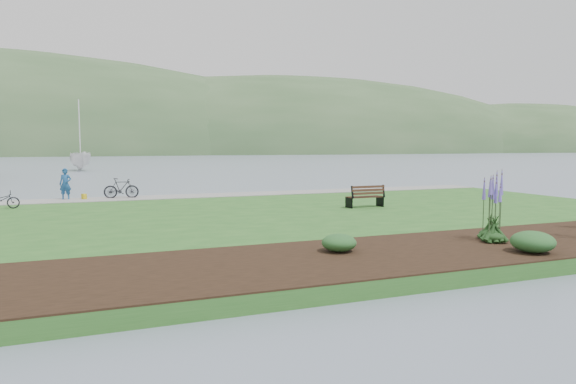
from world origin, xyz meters
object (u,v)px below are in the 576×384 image
Objects in this scene: park_bench at (366,196)px; sailboat at (81,171)px; person at (65,181)px; bicycle_a at (0,200)px.

park_bench is 0.06× the size of sailboat.
sailboat reaches higher than person.
park_bench reaches higher than bicycle_a.
park_bench is 50.91m from sailboat.
park_bench is 15.23m from person.
sailboat reaches higher than bicycle_a.
bicycle_a is at bearing -100.06° from sailboat.
park_bench is 0.89× the size of person.
person reaches higher than bicycle_a.
sailboat is (2.88, 44.11, -0.80)m from bicycle_a.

